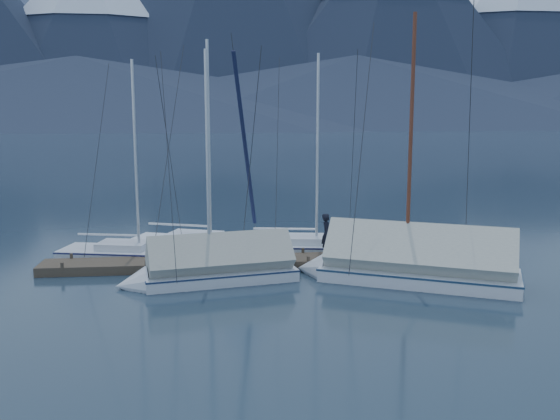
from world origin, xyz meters
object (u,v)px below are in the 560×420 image
Objects in this scene: sailboat_open_mid at (222,248)px; sailboat_covered_far at (206,270)px; sailboat_open_right at (328,249)px; person at (327,234)px; sailboat_open_left at (150,256)px; sailboat_covered_near at (402,267)px.

sailboat_covered_far is at bearing -97.55° from sailboat_open_mid.
sailboat_open_right is 6.38m from sailboat_covered_far.
sailboat_open_right is 1.90m from person.
person is (4.70, 2.30, 0.73)m from sailboat_covered_far.
sailboat_open_mid is 5.97× the size of person.
sailboat_open_left is 10.03m from sailboat_covered_near.
sailboat_open_right is at bearing 3.86° from person.
sailboat_open_right is at bearing -8.04° from sailboat_open_mid.
sailboat_open_right is at bearing 112.28° from sailboat_covered_near.
sailboat_covered_far is (-5.05, -3.89, 0.27)m from sailboat_open_right.
sailboat_covered_near reaches higher than sailboat_open_left.
sailboat_open_right is at bearing 37.59° from sailboat_covered_far.
sailboat_covered_near is at bearing -126.23° from person.
sailboat_open_mid is 8.05m from sailboat_covered_near.
sailboat_open_mid is at bearing 78.05° from person.
sailboat_covered_far is 5.38× the size of person.
sailboat_open_right reaches higher than person.
sailboat_open_mid reaches higher than sailboat_covered_far.
sailboat_covered_far is (-0.60, -4.52, 0.26)m from sailboat_open_mid.
sailboat_covered_far is 5.28m from person.
person is (7.00, -1.21, 1.00)m from sailboat_open_left.
sailboat_covered_near is 6.25× the size of person.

